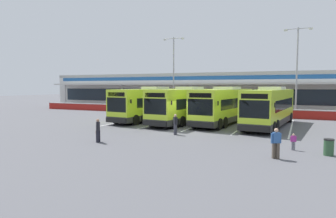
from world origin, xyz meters
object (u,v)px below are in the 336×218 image
pedestrian_with_handbag (98,130)px  litter_bin (329,147)px  coach_bus_centre (224,106)px  lamp_post_centre (297,66)px  pedestrian_child (293,141)px  coach_bus_left_centre (186,106)px  coach_bus_right_centre (270,108)px  lamp_post_west (174,70)px  pedestrian_in_dark_coat (276,142)px  coach_bus_leftmost (151,104)px  pedestrian_near_bin (175,124)px

pedestrian_with_handbag → litter_bin: (14.06, 2.01, -0.39)m
coach_bus_centre → lamp_post_centre: size_ratio=1.12×
pedestrian_child → coach_bus_left_centre: bearing=136.6°
coach_bus_right_centre → lamp_post_west: size_ratio=1.12×
coach_bus_right_centre → pedestrian_in_dark_coat: 13.19m
pedestrian_with_handbag → pedestrian_child: pedestrian_with_handbag is taller
coach_bus_leftmost → coach_bus_centre: same height
pedestrian_in_dark_coat → pedestrian_near_bin: same height
pedestrian_with_handbag → pedestrian_near_bin: bearing=54.7°
lamp_post_west → litter_bin: lamp_post_west is taller
coach_bus_right_centre → pedestrian_with_handbag: coach_bus_right_centre is taller
lamp_post_centre → pedestrian_near_bin: bearing=-114.2°
pedestrian_with_handbag → lamp_post_west: bearing=101.1°
coach_bus_leftmost → lamp_post_west: (-1.86, 10.89, 4.50)m
coach_bus_centre → pedestrian_with_handbag: (-5.40, -13.67, -0.93)m
coach_bus_right_centre → pedestrian_near_bin: size_ratio=7.62×
coach_bus_right_centre → lamp_post_centre: size_ratio=1.12×
pedestrian_with_handbag → pedestrian_child: size_ratio=1.61×
coach_bus_centre → coach_bus_right_centre: bearing=-7.0°
coach_bus_right_centre → pedestrian_near_bin: (-6.32, -8.03, -0.91)m
coach_bus_left_centre → lamp_post_centre: (10.45, 10.98, 4.50)m
pedestrian_with_handbag → pedestrian_child: 12.53m
coach_bus_centre → pedestrian_near_bin: 8.82m
lamp_post_west → lamp_post_centre: 16.78m
lamp_post_centre → lamp_post_west: bearing=178.0°
coach_bus_left_centre → pedestrian_child: 14.78m
pedestrian_with_handbag → coach_bus_leftmost: bearing=102.2°
coach_bus_left_centre → lamp_post_west: size_ratio=1.12×
coach_bus_centre → pedestrian_near_bin: coach_bus_centre is taller
coach_bus_leftmost → coach_bus_right_centre: size_ratio=1.00×
coach_bus_leftmost → litter_bin: coach_bus_leftmost is taller
coach_bus_left_centre → lamp_post_centre: 15.81m
pedestrian_with_handbag → coach_bus_right_centre: bearing=52.9°
pedestrian_in_dark_coat → pedestrian_near_bin: size_ratio=1.00×
coach_bus_centre → lamp_post_west: size_ratio=1.12×
litter_bin → lamp_post_west: bearing=130.1°
coach_bus_left_centre → litter_bin: bearing=-40.8°
coach_bus_right_centre → pedestrian_child: 10.76m
pedestrian_child → pedestrian_near_bin: 8.98m
pedestrian_child → litter_bin: bearing=-20.3°
coach_bus_right_centre → pedestrian_child: (2.33, -10.43, -1.24)m
coach_bus_right_centre → coach_bus_leftmost: bearing=178.4°
pedestrian_with_handbag → pedestrian_in_dark_coat: 11.45m
pedestrian_with_handbag → pedestrian_child: (12.24, 2.68, -0.32)m
pedestrian_near_bin → pedestrian_with_handbag: bearing=-125.3°
pedestrian_in_dark_coat → lamp_post_west: (-16.23, 24.31, 5.42)m
coach_bus_left_centre → pedestrian_child: bearing=-43.4°
coach_bus_left_centre → lamp_post_west: (-6.32, 11.55, 4.50)m
litter_bin → pedestrian_with_handbag: bearing=-171.9°
coach_bus_left_centre → pedestrian_in_dark_coat: bearing=-52.2°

